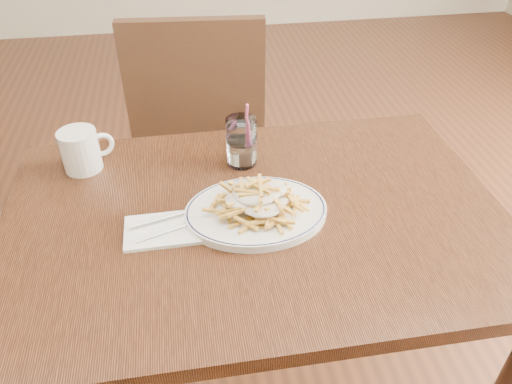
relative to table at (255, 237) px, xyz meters
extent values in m
cube|color=black|center=(0.00, 0.00, 0.06)|extent=(1.20, 0.80, 0.04)
cylinder|color=black|center=(-0.55, 0.35, -0.32)|extent=(0.05, 0.05, 0.71)
cylinder|color=black|center=(0.55, 0.35, -0.32)|extent=(0.05, 0.05, 0.71)
cube|color=black|center=(-0.08, 0.85, -0.19)|extent=(0.50, 0.50, 0.04)
cube|color=black|center=(-0.10, 0.64, 0.08)|extent=(0.47, 0.08, 0.51)
cylinder|color=black|center=(0.14, 1.04, -0.44)|extent=(0.04, 0.04, 0.46)
cylinder|color=black|center=(-0.26, 1.07, -0.44)|extent=(0.04, 0.04, 0.46)
cylinder|color=black|center=(0.10, 0.64, -0.44)|extent=(0.04, 0.04, 0.46)
cylinder|color=black|center=(-0.30, 0.67, -0.44)|extent=(0.04, 0.04, 0.46)
torus|color=black|center=(0.00, -0.01, 0.10)|extent=(0.34, 0.34, 0.01)
ellipsoid|color=beige|center=(0.00, -0.01, 0.15)|extent=(0.17, 0.13, 0.03)
cube|color=white|center=(-0.22, -0.03, 0.08)|extent=(0.18, 0.12, 0.01)
cylinder|color=white|center=(0.00, 0.22, 0.14)|extent=(0.08, 0.08, 0.13)
cylinder|color=white|center=(0.00, 0.22, 0.11)|extent=(0.07, 0.07, 0.06)
cylinder|color=#D45081|center=(0.01, 0.23, 0.17)|extent=(0.01, 0.04, 0.17)
cylinder|color=white|center=(-0.42, 0.26, 0.13)|extent=(0.10, 0.10, 0.11)
torus|color=white|center=(-0.37, 0.28, 0.13)|extent=(0.07, 0.04, 0.07)
camera|label=1|loc=(-0.15, -0.91, 0.84)|focal=35.00mm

